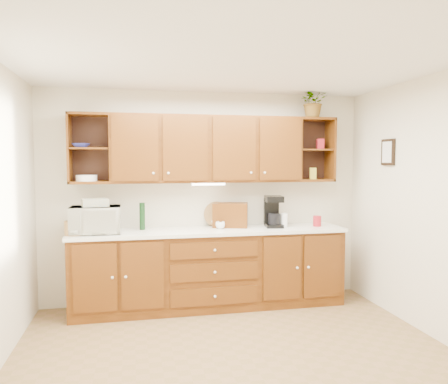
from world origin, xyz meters
name	(u,v)px	position (x,y,z in m)	size (l,w,h in m)	color
floor	(239,360)	(0.00, 0.00, 0.00)	(4.00, 4.00, 0.00)	brown
ceiling	(239,59)	(0.00, 0.00, 2.60)	(4.00, 4.00, 0.00)	white
back_wall	(206,197)	(0.00, 1.75, 1.30)	(4.00, 4.00, 0.00)	beige
right_wall	(442,208)	(2.00, 0.00, 1.30)	(3.50, 3.50, 0.00)	beige
base_cabinets	(210,270)	(0.00, 1.45, 0.45)	(3.20, 0.60, 0.90)	#3E1E07
countertop	(210,231)	(0.00, 1.44, 0.92)	(3.24, 0.64, 0.04)	white
upper_cabinets	(208,149)	(0.01, 1.59, 1.89)	(3.20, 0.33, 0.80)	#3E1E07
undercabinet_light	(208,184)	(0.00, 1.53, 1.47)	(0.40, 0.05, 0.03)	white
framed_picture	(388,152)	(1.98, 0.90, 1.85)	(0.03, 0.24, 0.30)	black
wicker_basket	(75,228)	(-1.52, 1.35, 1.02)	(0.22, 0.22, 0.15)	#9B6F40
microwave	(95,220)	(-1.31, 1.41, 1.09)	(0.55, 0.37, 0.30)	#EFE9CE
towel_stack	(95,203)	(-1.31, 1.41, 1.28)	(0.28, 0.20, 0.08)	#EBC76E
wine_bottle	(142,216)	(-0.79, 1.57, 1.10)	(0.07, 0.07, 0.32)	black
woven_tray	(216,225)	(0.12, 1.67, 0.95)	(0.31, 0.31, 0.02)	#9B6F40
bread_box	(230,215)	(0.28, 1.58, 1.09)	(0.42, 0.26, 0.29)	#3E1E07
mug_tree	(221,224)	(0.14, 1.52, 0.99)	(0.27, 0.27, 0.30)	#3E1E07
canister_red	(317,221)	(1.34, 1.40, 1.01)	(0.10, 0.10, 0.13)	maroon
canister_white	(284,220)	(0.92, 1.41, 1.03)	(0.08, 0.08, 0.17)	white
canister_yellow	(276,222)	(0.83, 1.46, 0.99)	(0.09, 0.09, 0.11)	gold
coffee_maker	(273,212)	(0.80, 1.47, 1.12)	(0.24, 0.29, 0.38)	black
bowl_stack	(81,146)	(-1.46, 1.56, 1.92)	(0.19, 0.19, 0.05)	#293099
plate_stack	(87,178)	(-1.41, 1.56, 1.56)	(0.24, 0.24, 0.07)	white
pantry_box_yellow	(313,173)	(1.35, 1.57, 1.59)	(0.08, 0.06, 0.14)	gold
pantry_box_red	(320,144)	(1.45, 1.57, 1.96)	(0.09, 0.08, 0.13)	maroon
potted_plant	(313,102)	(1.33, 1.54, 2.49)	(0.35, 0.31, 0.39)	#999999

